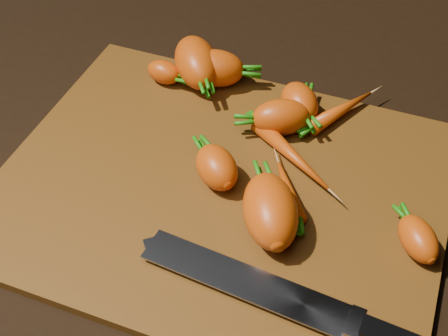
% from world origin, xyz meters
% --- Properties ---
extents(ground, '(2.00, 2.00, 0.01)m').
position_xyz_m(ground, '(0.00, 0.00, -0.01)').
color(ground, black).
extents(cutting_board, '(0.50, 0.40, 0.01)m').
position_xyz_m(cutting_board, '(0.00, 0.00, 0.01)').
color(cutting_board, brown).
rests_on(cutting_board, ground).
extents(carrot_0, '(0.09, 0.07, 0.05)m').
position_xyz_m(carrot_0, '(-0.07, 0.17, 0.04)').
color(carrot_0, '#DE4E0B').
rests_on(carrot_0, cutting_board).
extents(carrot_1, '(0.08, 0.08, 0.04)m').
position_xyz_m(carrot_1, '(-0.01, 0.00, 0.03)').
color(carrot_1, '#DE4E0B').
rests_on(carrot_1, cutting_board).
extents(carrot_2, '(0.10, 0.11, 0.06)m').
position_xyz_m(carrot_2, '(-0.10, 0.17, 0.04)').
color(carrot_2, '#DE4E0B').
rests_on(carrot_2, cutting_board).
extents(carrot_3, '(0.09, 0.11, 0.06)m').
position_xyz_m(carrot_3, '(0.07, -0.04, 0.04)').
color(carrot_3, '#DE4E0B').
rests_on(carrot_3, cutting_board).
extents(carrot_4, '(0.08, 0.07, 0.04)m').
position_xyz_m(carrot_4, '(0.04, 0.11, 0.03)').
color(carrot_4, '#DE4E0B').
rests_on(carrot_4, cutting_board).
extents(carrot_5, '(0.05, 0.04, 0.03)m').
position_xyz_m(carrot_5, '(-0.14, 0.15, 0.03)').
color(carrot_5, '#DE4E0B').
rests_on(carrot_5, cutting_board).
extents(carrot_6, '(0.06, 0.07, 0.03)m').
position_xyz_m(carrot_6, '(0.22, -0.01, 0.03)').
color(carrot_6, '#DE4E0B').
rests_on(carrot_6, cutting_board).
extents(carrot_7, '(0.07, 0.10, 0.02)m').
position_xyz_m(carrot_7, '(0.10, 0.16, 0.02)').
color(carrot_7, '#DE4E0B').
rests_on(carrot_7, cutting_board).
extents(carrot_8, '(0.12, 0.09, 0.02)m').
position_xyz_m(carrot_8, '(0.06, 0.06, 0.02)').
color(carrot_8, '#DE4E0B').
rests_on(carrot_8, cutting_board).
extents(carrot_9, '(0.06, 0.09, 0.02)m').
position_xyz_m(carrot_9, '(0.08, 0.01, 0.02)').
color(carrot_9, '#DE4E0B').
rests_on(carrot_9, cutting_board).
extents(carrot_10, '(0.04, 0.06, 0.03)m').
position_xyz_m(carrot_10, '(0.05, 0.14, 0.03)').
color(carrot_10, '#DE4E0B').
rests_on(carrot_10, cutting_board).
extents(carrot_11, '(0.07, 0.08, 0.04)m').
position_xyz_m(carrot_11, '(0.05, 0.15, 0.03)').
color(carrot_11, '#DE4E0B').
rests_on(carrot_11, cutting_board).
extents(knife, '(0.35, 0.06, 0.02)m').
position_xyz_m(knife, '(0.09, -0.12, 0.02)').
color(knife, gray).
rests_on(knife, cutting_board).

